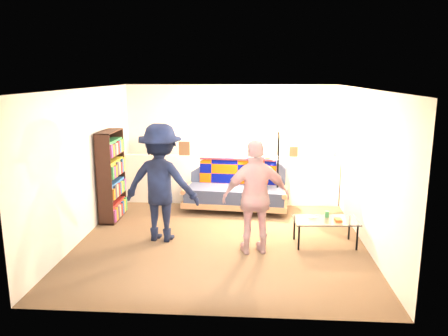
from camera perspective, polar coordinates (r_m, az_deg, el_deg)
name	(u,v)px	position (r m, az deg, el deg)	size (l,w,h in m)	color
ground	(222,234)	(7.37, -0.21, -8.67)	(5.00, 5.00, 0.00)	brown
room_shell	(224,131)	(7.41, 0.04, 4.82)	(4.60, 5.05, 2.45)	silver
half_wall_ledge	(229,180)	(8.93, 0.60, -1.54)	(4.45, 0.15, 1.00)	silver
ledge_decor	(217,147)	(8.79, -0.87, 2.74)	(2.97, 0.02, 0.45)	brown
futon_sofa	(237,189)	(8.61, 1.73, -2.75)	(2.09, 1.14, 0.86)	tan
bookshelf	(111,178)	(8.21, -14.50, -1.31)	(0.27, 0.82, 1.63)	black
coffee_table	(326,221)	(7.01, 13.15, -6.79)	(1.02, 0.61, 0.51)	black
floor_lamp	(279,152)	(8.41, 7.20, 2.06)	(0.34, 0.30, 1.63)	black
person_left	(161,183)	(6.97, -8.22, -1.93)	(1.21, 0.70, 1.88)	black
person_right	(256,198)	(6.42, 4.22, -3.86)	(1.00, 0.42, 1.70)	pink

